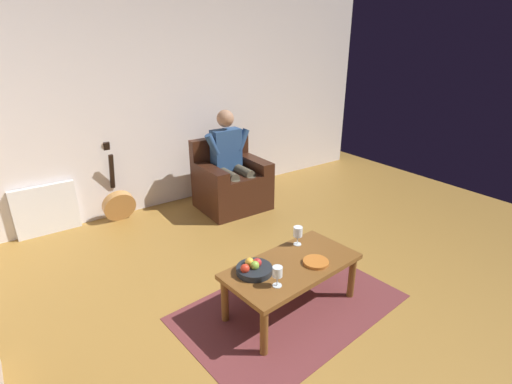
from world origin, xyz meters
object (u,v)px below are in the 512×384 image
wine_glass_near (298,233)px  fruit_bowl (254,269)px  armchair (231,184)px  decorative_dish (316,262)px  coffee_table (292,270)px  guitar (119,203)px  person_seated (231,157)px  wine_glass_far (277,273)px

wine_glass_near → fruit_bowl: wine_glass_near is taller
armchair → decorative_dish: (0.53, 2.15, 0.11)m
wine_glass_near → fruit_bowl: bearing=13.2°
coffee_table → decorative_dish: 0.20m
guitar → wine_glass_near: size_ratio=5.64×
coffee_table → guitar: size_ratio=1.20×
person_seated → guitar: person_seated is taller
coffee_table → armchair: bearing=-108.6°
decorative_dish → guitar: bearing=-72.6°
armchair → decorative_dish: bearing=76.9°
person_seated → wine_glass_far: person_seated is taller
person_seated → wine_glass_near: bearing=76.8°
armchair → person_seated: person_seated is taller
guitar → fruit_bowl: bearing=97.8°
wine_glass_near → wine_glass_far: (0.52, 0.37, -0.00)m
armchair → wine_glass_near: armchair is taller
coffee_table → fruit_bowl: fruit_bowl is taller
armchair → coffee_table: armchair is taller
person_seated → coffee_table: person_seated is taller
armchair → guitar: size_ratio=0.93×
person_seated → fruit_bowl: (1.01, 1.95, -0.22)m
armchair → person_seated: bearing=90.0°
coffee_table → person_seated: bearing=-108.7°
armchair → coffee_table: bearing=72.0°
fruit_bowl → coffee_table: bearing=165.8°
wine_glass_far → fruit_bowl: bearing=-79.7°
person_seated → decorative_dish: person_seated is taller
person_seated → wine_glass_far: 2.40m
person_seated → wine_glass_near: (0.45, 1.82, -0.14)m
coffee_table → wine_glass_far: (0.28, 0.16, 0.17)m
guitar → wine_glass_far: (-0.37, 2.65, 0.31)m
person_seated → decorative_dish: bearing=76.8°
person_seated → guitar: bearing=-18.2°
armchair → fruit_bowl: bearing=63.5°
armchair → coffee_table: (0.69, 2.04, 0.04)m
guitar → decorative_dish: size_ratio=4.64×
armchair → person_seated: (0.00, 0.01, 0.36)m
coffee_table → decorative_dish: bearing=147.8°
coffee_table → guitar: guitar is taller
guitar → person_seated: bearing=161.1°
armchair → guitar: bearing=-17.8°
person_seated → guitar: 1.49m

